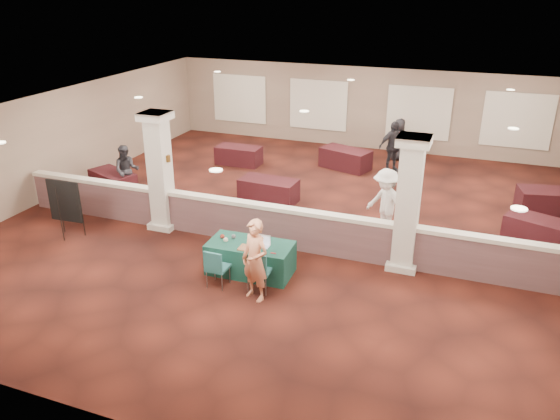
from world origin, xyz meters
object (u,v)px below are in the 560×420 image
at_px(near_table, 250,258).
at_px(far_table_back_center, 345,159).
at_px(far_table_back_left, 239,155).
at_px(conf_chair_side, 216,266).
at_px(far_table_front_right, 538,231).
at_px(far_table_back_right, 551,202).
at_px(easel_board, 64,202).
at_px(attendee_d, 399,140).
at_px(attendee_c, 393,147).
at_px(attendee_a, 127,171).
at_px(far_table_front_left, 113,181).
at_px(woman, 255,260).
at_px(attendee_b, 385,204).
at_px(conf_chair_main, 258,268).
at_px(far_table_front_center, 269,190).

xyz_separation_m(near_table, far_table_back_center, (0.16, 8.18, -0.02)).
relative_size(near_table, far_table_back_left, 1.19).
bearing_deg(near_table, conf_chair_side, -118.63).
xyz_separation_m(far_table_front_right, far_table_back_center, (-6.16, 4.11, 0.03)).
relative_size(near_table, far_table_back_right, 1.07).
xyz_separation_m(conf_chair_side, easel_board, (-4.81, 0.92, 0.47)).
distance_m(conf_chair_side, attendee_d, 10.94).
bearing_deg(conf_chair_side, attendee_c, 77.57).
distance_m(conf_chair_side, far_table_back_center, 9.08).
height_order(far_table_back_center, attendee_a, attendee_a).
xyz_separation_m(far_table_back_left, attendee_d, (5.40, 2.56, 0.46)).
bearing_deg(far_table_front_left, far_table_back_left, 56.81).
distance_m(woman, attendee_b, 4.44).
distance_m(far_table_front_left, attendee_d, 10.34).
bearing_deg(far_table_front_left, woman, -32.25).
bearing_deg(near_table, conf_chair_main, -57.11).
bearing_deg(conf_chair_main, woman, -85.01).
bearing_deg(attendee_a, conf_chair_main, -61.86).
distance_m(woman, far_table_front_center, 5.55).
height_order(easel_board, woman, woman).
relative_size(far_table_front_left, far_table_front_right, 0.99).
bearing_deg(woman, far_table_back_left, 137.58).
xyz_separation_m(woman, far_table_front_center, (-1.79, 5.23, -0.56)).
xyz_separation_m(attendee_c, attendee_d, (0.00, 1.39, -0.11)).
bearing_deg(far_table_back_left, attendee_a, -115.55).
xyz_separation_m(conf_chair_side, attendee_c, (2.21, 9.32, 0.36)).
xyz_separation_m(near_table, conf_chair_side, (-0.44, -0.87, 0.16)).
bearing_deg(far_table_front_left, attendee_a, -8.72).
bearing_deg(conf_chair_side, far_table_front_center, 99.79).
bearing_deg(far_table_front_right, attendee_b, -164.36).
distance_m(easel_board, attendee_a, 3.17).
distance_m(near_table, far_table_front_center, 4.43).
relative_size(far_table_front_left, far_table_back_right, 0.89).
distance_m(near_table, far_table_front_right, 7.52).
relative_size(far_table_front_center, attendee_a, 1.08).
xyz_separation_m(woman, far_table_front_right, (5.78, 5.04, -0.58)).
bearing_deg(easel_board, far_table_back_left, 74.57).
distance_m(far_table_front_center, attendee_a, 4.49).
relative_size(far_table_back_center, attendee_b, 0.93).
distance_m(woman, attendee_c, 9.50).
height_order(woman, attendee_a, woman).
xyz_separation_m(conf_chair_side, far_table_front_left, (-5.79, 4.17, -0.21)).
bearing_deg(far_table_front_center, easel_board, -133.63).
bearing_deg(easel_board, conf_chair_main, -10.48).
relative_size(far_table_front_left, attendee_b, 0.86).
height_order(woman, far_table_front_left, woman).
bearing_deg(near_table, far_table_back_center, 86.99).
distance_m(woman, far_table_front_right, 7.69).
bearing_deg(woman, far_table_back_right, 69.82).
distance_m(conf_chair_main, woman, 0.42).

